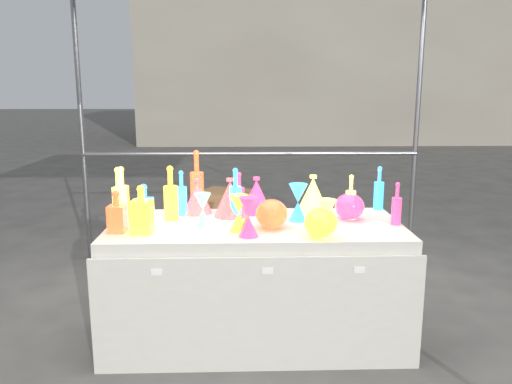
{
  "coord_description": "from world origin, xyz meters",
  "views": [
    {
      "loc": [
        -0.09,
        -2.98,
        1.56
      ],
      "look_at": [
        0.0,
        0.0,
        0.95
      ],
      "focal_mm": 35.0,
      "sensor_mm": 36.0,
      "label": 1
    }
  ],
  "objects_px": {
    "bottle_0": "(122,193)",
    "globe_0": "(321,224)",
    "display_table": "(256,281)",
    "decanter_0": "(142,209)",
    "hourglass_0": "(247,214)",
    "cardboard_box_closed": "(229,211)",
    "lampshade_0": "(197,196)"
  },
  "relations": [
    {
      "from": "display_table",
      "to": "cardboard_box_closed",
      "type": "bearing_deg",
      "value": 95.25
    },
    {
      "from": "hourglass_0",
      "to": "globe_0",
      "type": "distance_m",
      "value": 0.43
    },
    {
      "from": "bottle_0",
      "to": "decanter_0",
      "type": "height_order",
      "value": "bottle_0"
    },
    {
      "from": "cardboard_box_closed",
      "to": "globe_0",
      "type": "bearing_deg",
      "value": -53.39
    },
    {
      "from": "bottle_0",
      "to": "globe_0",
      "type": "relative_size",
      "value": 1.8
    },
    {
      "from": "bottle_0",
      "to": "hourglass_0",
      "type": "height_order",
      "value": "bottle_0"
    },
    {
      "from": "cardboard_box_closed",
      "to": "bottle_0",
      "type": "height_order",
      "value": "bottle_0"
    },
    {
      "from": "decanter_0",
      "to": "lampshade_0",
      "type": "distance_m",
      "value": 0.54
    },
    {
      "from": "bottle_0",
      "to": "display_table",
      "type": "bearing_deg",
      "value": -10.83
    },
    {
      "from": "display_table",
      "to": "decanter_0",
      "type": "distance_m",
      "value": 0.86
    },
    {
      "from": "cardboard_box_closed",
      "to": "display_table",
      "type": "bearing_deg",
      "value": -59.9
    },
    {
      "from": "display_table",
      "to": "decanter_0",
      "type": "bearing_deg",
      "value": -165.28
    },
    {
      "from": "display_table",
      "to": "hourglass_0",
      "type": "xyz_separation_m",
      "value": [
        -0.06,
        -0.17,
        0.48
      ]
    },
    {
      "from": "cardboard_box_closed",
      "to": "decanter_0",
      "type": "xyz_separation_m",
      "value": [
        -0.43,
        -2.68,
        0.67
      ]
    },
    {
      "from": "hourglass_0",
      "to": "lampshade_0",
      "type": "relative_size",
      "value": 0.91
    },
    {
      "from": "display_table",
      "to": "globe_0",
      "type": "height_order",
      "value": "globe_0"
    },
    {
      "from": "display_table",
      "to": "decanter_0",
      "type": "xyz_separation_m",
      "value": [
        -0.66,
        -0.17,
        0.52
      ]
    },
    {
      "from": "cardboard_box_closed",
      "to": "bottle_0",
      "type": "bearing_deg",
      "value": -79.96
    },
    {
      "from": "display_table",
      "to": "bottle_0",
      "type": "bearing_deg",
      "value": 169.17
    },
    {
      "from": "hourglass_0",
      "to": "globe_0",
      "type": "bearing_deg",
      "value": -16.6
    },
    {
      "from": "cardboard_box_closed",
      "to": "decanter_0",
      "type": "relative_size",
      "value": 2.19
    },
    {
      "from": "bottle_0",
      "to": "globe_0",
      "type": "distance_m",
      "value": 1.29
    },
    {
      "from": "globe_0",
      "to": "lampshade_0",
      "type": "xyz_separation_m",
      "value": [
        -0.74,
        0.58,
        0.04
      ]
    },
    {
      "from": "decanter_0",
      "to": "hourglass_0",
      "type": "relative_size",
      "value": 1.32
    },
    {
      "from": "display_table",
      "to": "cardboard_box_closed",
      "type": "height_order",
      "value": "display_table"
    },
    {
      "from": "display_table",
      "to": "bottle_0",
      "type": "relative_size",
      "value": 5.42
    },
    {
      "from": "display_table",
      "to": "lampshade_0",
      "type": "xyz_separation_m",
      "value": [
        -0.38,
        0.29,
        0.49
      ]
    },
    {
      "from": "decanter_0",
      "to": "lampshade_0",
      "type": "bearing_deg",
      "value": 62.91
    },
    {
      "from": "lampshade_0",
      "to": "hourglass_0",
      "type": "bearing_deg",
      "value": -49.97
    },
    {
      "from": "cardboard_box_closed",
      "to": "lampshade_0",
      "type": "distance_m",
      "value": 2.31
    },
    {
      "from": "cardboard_box_closed",
      "to": "lampshade_0",
      "type": "relative_size",
      "value": 2.64
    },
    {
      "from": "display_table",
      "to": "cardboard_box_closed",
      "type": "xyz_separation_m",
      "value": [
        -0.23,
        2.51,
        -0.15
      ]
    }
  ]
}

